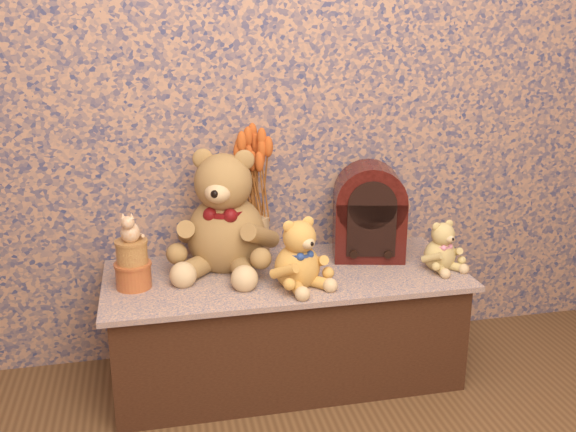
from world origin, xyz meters
name	(u,v)px	position (x,y,z in m)	size (l,w,h in m)	color
display_shelf	(285,325)	(0.00, 1.22, 0.22)	(1.35, 0.57, 0.44)	#384573
teddy_large	(226,205)	(-0.21, 1.33, 0.69)	(0.40, 0.47, 0.50)	olive
teddy_medium	(297,250)	(0.02, 1.10, 0.57)	(0.22, 0.26, 0.27)	#B47832
teddy_small	(441,243)	(0.59, 1.14, 0.54)	(0.16, 0.19, 0.21)	tan
cathedral_radio	(369,211)	(0.36, 1.33, 0.63)	(0.28, 0.20, 0.38)	#340C09
ceramic_vase	(255,239)	(-0.09, 1.36, 0.53)	(0.11, 0.11, 0.19)	tan
dried_stalks	(254,169)	(-0.09, 1.36, 0.81)	(0.20, 0.20, 0.38)	#C3531F
biscuit_tin_lower	(134,275)	(-0.56, 1.20, 0.48)	(0.13, 0.13, 0.09)	#CE883C
biscuit_tin_upper	(132,252)	(-0.56, 1.20, 0.57)	(0.11, 0.11, 0.08)	#DCB960
cat_figurine	(130,226)	(-0.56, 1.20, 0.67)	(0.08, 0.09, 0.11)	silver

